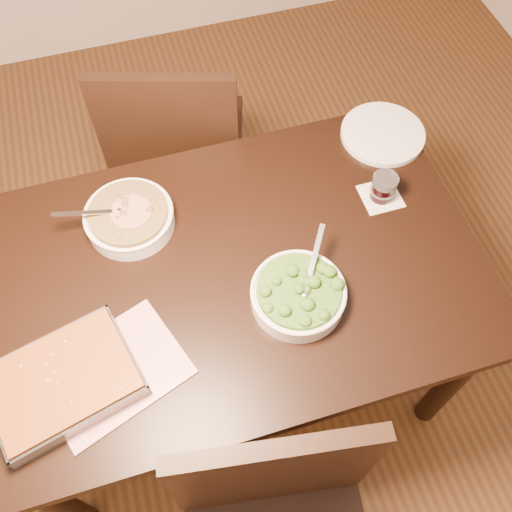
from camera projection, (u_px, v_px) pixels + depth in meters
ground at (236, 366)px, 2.19m from camera, size 4.00×4.00×0.00m
table at (229, 287)px, 1.63m from camera, size 1.40×0.90×0.75m
magazine_a at (114, 372)px, 1.40m from camera, size 0.40×0.35×0.01m
coaster at (381, 196)px, 1.68m from camera, size 0.11×0.11×0.00m
stew_bowl at (129, 217)px, 1.60m from camera, size 0.28×0.25×0.10m
broccoli_bowl at (298, 294)px, 1.48m from camera, size 0.25×0.26×0.10m
baking_dish at (64, 382)px, 1.36m from camera, size 0.39×0.33×0.06m
wine_tumbler at (383, 187)px, 1.64m from camera, size 0.07×0.07×0.08m
dinner_plate at (383, 134)px, 1.80m from camera, size 0.26×0.26×0.02m
chair_far at (178, 146)px, 2.06m from camera, size 0.57×0.57×0.96m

